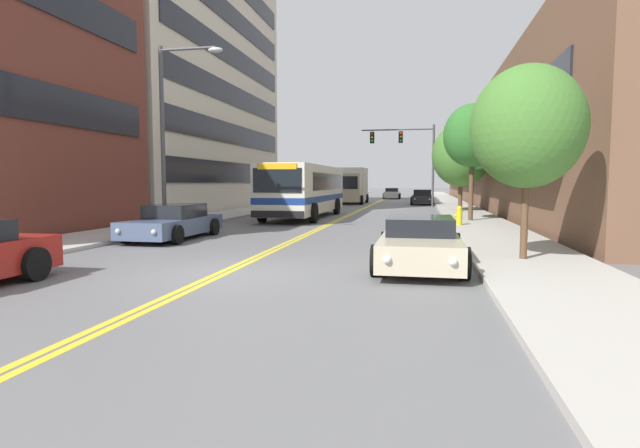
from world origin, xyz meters
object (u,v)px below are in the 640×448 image
at_px(car_silver_moving_lead, 392,194).
at_px(fire_hydrant, 459,215).
at_px(street_tree_right_near, 528,127).
at_px(city_bus, 305,188).
at_px(traffic_signal_mast, 409,149).
at_px(street_lamp_left_near, 172,121).
at_px(car_slate_blue_parked_left_mid, 174,223).
at_px(car_charcoal_parked_right_mid, 422,198).
at_px(box_truck, 352,185).
at_px(street_tree_right_far, 461,155).
at_px(street_tree_right_mid, 473,136).
at_px(car_champagne_parked_right_foreground, 420,243).

relative_size(car_silver_moving_lead, fire_hydrant, 5.16).
bearing_deg(street_tree_right_near, city_bus, 121.17).
distance_m(city_bus, car_silver_moving_lead, 33.70).
height_order(car_silver_moving_lead, traffic_signal_mast, traffic_signal_mast).
distance_m(city_bus, street_lamp_left_near, 10.99).
distance_m(car_slate_blue_parked_left_mid, car_silver_moving_lead, 45.32).
distance_m(car_silver_moving_lead, street_lamp_left_near, 44.39).
xyz_separation_m(car_silver_moving_lead, street_lamp_left_near, (-5.73, -43.86, 3.66)).
relative_size(city_bus, car_charcoal_parked_right_mid, 2.64).
bearing_deg(street_tree_right_near, car_silver_moving_lead, 97.00).
bearing_deg(box_truck, street_tree_right_near, -75.22).
bearing_deg(street_tree_right_far, car_silver_moving_lead, 102.49).
height_order(car_slate_blue_parked_left_mid, street_tree_right_far, street_tree_right_far).
bearing_deg(city_bus, car_silver_moving_lead, 84.87).
height_order(car_charcoal_parked_right_mid, street_tree_right_mid, street_tree_right_mid).
relative_size(street_tree_right_near, street_tree_right_mid, 0.82).
xyz_separation_m(car_slate_blue_parked_left_mid, box_truck, (2.18, 30.42, 1.13)).
distance_m(street_tree_right_mid, fire_hydrant, 4.78).
distance_m(street_lamp_left_near, street_tree_right_far, 20.47).
height_order(traffic_signal_mast, street_tree_right_far, traffic_signal_mast).
height_order(car_champagne_parked_right_foreground, car_charcoal_parked_right_mid, car_charcoal_parked_right_mid).
bearing_deg(car_charcoal_parked_right_mid, car_slate_blue_parked_left_mid, -106.52).
bearing_deg(city_bus, car_charcoal_parked_right_mid, 69.82).
bearing_deg(car_champagne_parked_right_foreground, street_tree_right_mid, 79.87).
bearing_deg(car_charcoal_parked_right_mid, city_bus, -110.18).
distance_m(car_slate_blue_parked_left_mid, car_champagne_parked_right_foreground, 9.58).
relative_size(car_slate_blue_parked_left_mid, fire_hydrant, 5.81).
distance_m(car_slate_blue_parked_left_mid, street_tree_right_near, 11.90).
relative_size(car_slate_blue_parked_left_mid, traffic_signal_mast, 0.74).
height_order(box_truck, street_tree_right_near, street_tree_right_near).
relative_size(city_bus, car_champagne_parked_right_foreground, 2.36).
distance_m(car_charcoal_parked_right_mid, traffic_signal_mast, 6.28).
distance_m(city_bus, box_truck, 18.94).
bearing_deg(city_bus, street_lamp_left_near, -104.77).
distance_m(box_truck, fire_hydrant, 25.28).
bearing_deg(box_truck, car_slate_blue_parked_left_mid, -94.10).
xyz_separation_m(traffic_signal_mast, street_tree_right_near, (3.52, -28.06, -1.34)).
height_order(street_tree_right_far, fire_hydrant, street_tree_right_far).
relative_size(car_charcoal_parked_right_mid, traffic_signal_mast, 0.65).
distance_m(traffic_signal_mast, street_tree_right_near, 28.31).
xyz_separation_m(car_champagne_parked_right_foreground, street_tree_right_mid, (2.44, 13.64, 3.70)).
bearing_deg(car_charcoal_parked_right_mid, car_silver_moving_lead, 102.88).
relative_size(street_tree_right_near, street_tree_right_far, 0.82).
relative_size(city_bus, street_tree_right_far, 1.97).
height_order(car_charcoal_parked_right_mid, car_silver_moving_lead, car_charcoal_parked_right_mid).
relative_size(box_truck, street_tree_right_far, 1.15).
distance_m(city_bus, street_tree_right_far, 11.28).
xyz_separation_m(car_champagne_parked_right_foreground, traffic_signal_mast, (-1.02, 28.98, 4.10)).
relative_size(car_charcoal_parked_right_mid, street_tree_right_mid, 0.75).
bearing_deg(street_tree_right_near, fire_hydrant, 94.77).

